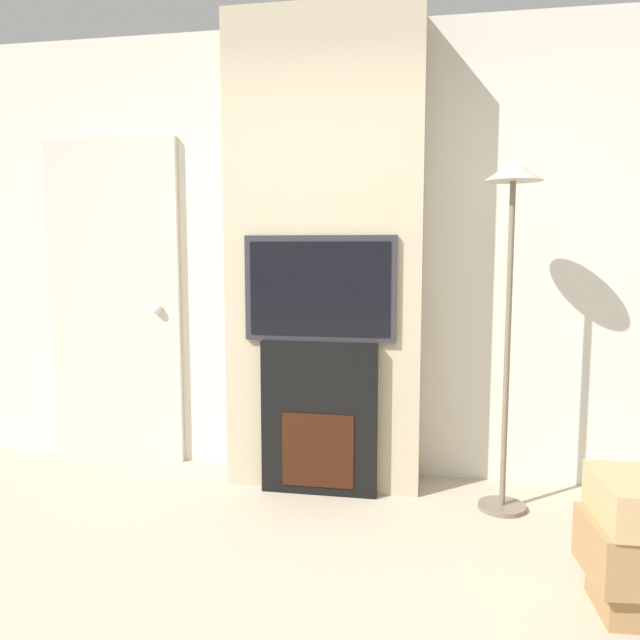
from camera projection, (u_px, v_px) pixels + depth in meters
The scene contains 6 objects.
wall_back at pixel (331, 255), 3.82m from camera, with size 6.00×0.06×2.70m.
chimney_breast at pixel (326, 255), 3.61m from camera, with size 1.12×0.36×2.70m.
fireplace at pixel (320, 417), 3.54m from camera, with size 0.66×0.15×0.87m.
television at pixel (320, 289), 3.46m from camera, with size 0.85×0.07×0.59m.
floor_lamp at pixel (511, 241), 3.18m from camera, with size 0.30×0.30×1.83m.
entry_door at pixel (114, 302), 4.06m from camera, with size 0.91×0.09×2.09m.
Camera 1 is at (0.63, -1.76, 1.39)m, focal length 35.00 mm.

